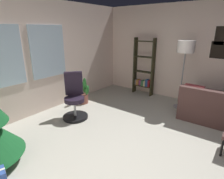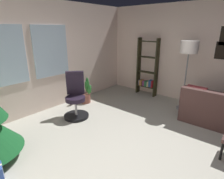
{
  "view_description": "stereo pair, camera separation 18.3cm",
  "coord_description": "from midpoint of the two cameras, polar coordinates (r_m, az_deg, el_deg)",
  "views": [
    {
      "loc": [
        -2.49,
        -1.03,
        1.95
      ],
      "look_at": [
        0.36,
        1.13,
        0.77
      ],
      "focal_mm": 29.82,
      "sensor_mm": 36.0,
      "label": 1
    },
    {
      "loc": [
        -2.37,
        -1.17,
        1.95
      ],
      "look_at": [
        0.36,
        1.13,
        0.77
      ],
      "focal_mm": 29.82,
      "sensor_mm": 36.0,
      "label": 2
    }
  ],
  "objects": [
    {
      "name": "floor_lamp",
      "position": [
        4.75,
        20.61,
        11.07
      ],
      "size": [
        0.4,
        0.4,
        1.68
      ],
      "color": "slate",
      "rests_on": "ground_plane"
    },
    {
      "name": "potted_plant",
      "position": [
        5.12,
        -9.93,
        -1.26
      ],
      "size": [
        0.41,
        0.39,
        0.66
      ],
      "color": "#915144",
      "rests_on": "ground_plane"
    },
    {
      "name": "office_chair",
      "position": [
        4.28,
        -12.61,
        -3.36
      ],
      "size": [
        0.59,
        0.59,
        1.04
      ],
      "color": "black",
      "rests_on": "ground_plane"
    },
    {
      "name": "wall_back_with_windows",
      "position": [
        4.72,
        -21.83,
        9.11
      ],
      "size": [
        5.36,
        0.12,
        2.59
      ],
      "color": "beige",
      "rests_on": "ground_plane"
    },
    {
      "name": "bookshelf",
      "position": [
        5.69,
        8.77,
        5.79
      ],
      "size": [
        0.18,
        0.64,
        1.69
      ],
      "color": "#2B2917",
      "rests_on": "ground_plane"
    },
    {
      "name": "wall_right_with_frames",
      "position": [
        5.32,
        25.32,
        9.54
      ],
      "size": [
        0.12,
        5.71,
        2.59
      ],
      "color": "beige",
      "rests_on": "ground_plane"
    },
    {
      "name": "ground_plane",
      "position": [
        3.34,
        10.82,
        -18.91
      ],
      "size": [
        5.36,
        5.71,
        0.1
      ],
      "primitive_type": "cube",
      "color": "#AFAC9E"
    }
  ]
}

